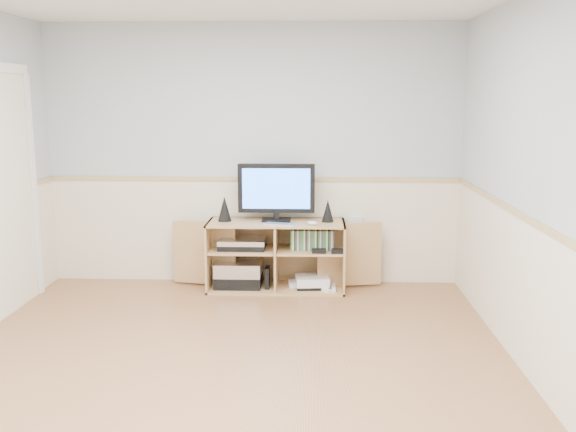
{
  "coord_description": "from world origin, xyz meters",
  "views": [
    {
      "loc": [
        0.58,
        -3.92,
        1.8
      ],
      "look_at": [
        0.38,
        1.2,
        0.85
      ],
      "focal_mm": 40.0,
      "sensor_mm": 36.0,
      "label": 1
    }
  ],
  "objects_px": {
    "monitor": "(276,190)",
    "keyboard": "(280,224)",
    "media_cabinet": "(277,253)",
    "game_consoles": "(311,282)"
  },
  "relations": [
    {
      "from": "media_cabinet",
      "to": "monitor",
      "type": "height_order",
      "value": "monitor"
    },
    {
      "from": "media_cabinet",
      "to": "keyboard",
      "type": "xyz_separation_m",
      "value": [
        0.04,
        -0.2,
        0.32
      ]
    },
    {
      "from": "monitor",
      "to": "keyboard",
      "type": "relative_size",
      "value": 2.62
    },
    {
      "from": "media_cabinet",
      "to": "monitor",
      "type": "relative_size",
      "value": 2.79
    },
    {
      "from": "media_cabinet",
      "to": "monitor",
      "type": "bearing_deg",
      "value": -90.0
    },
    {
      "from": "media_cabinet",
      "to": "game_consoles",
      "type": "height_order",
      "value": "media_cabinet"
    },
    {
      "from": "media_cabinet",
      "to": "game_consoles",
      "type": "distance_m",
      "value": 0.43
    },
    {
      "from": "media_cabinet",
      "to": "keyboard",
      "type": "distance_m",
      "value": 0.38
    },
    {
      "from": "media_cabinet",
      "to": "game_consoles",
      "type": "relative_size",
      "value": 4.42
    },
    {
      "from": "monitor",
      "to": "keyboard",
      "type": "xyz_separation_m",
      "value": [
        0.04,
        -0.19,
        -0.29
      ]
    }
  ]
}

